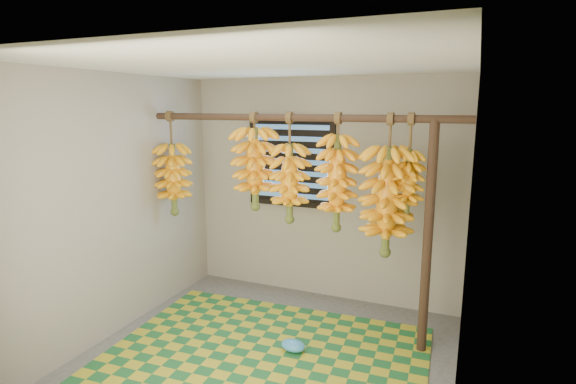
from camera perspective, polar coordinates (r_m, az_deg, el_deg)
The scene contains 16 objects.
floor at distance 4.02m, azimuth -3.25°, elevation -20.80°, with size 3.00×3.00×0.01m, color #4D4D4D.
ceiling at distance 3.43m, azimuth -3.70°, elevation 15.90°, with size 3.00×3.00×0.01m, color silver.
wall_back at distance 4.90m, azimuth 4.32°, elevation 0.23°, with size 3.00×0.01×2.40m, color gray.
wall_left at distance 4.40m, azimuth -21.36°, elevation -1.74°, with size 0.01×3.00×2.40m, color gray.
wall_right at distance 3.19m, azimuth 21.73°, elevation -6.36°, with size 0.01×3.00×2.40m, color gray.
window at distance 4.94m, azimuth 0.41°, elevation 3.88°, with size 1.00×0.04×1.00m.
hanging_pole at distance 4.06m, azimuth 0.83°, elevation 9.42°, with size 0.06×0.06×3.00m, color #3A261B.
support_post at distance 3.93m, azimuth 17.31°, elevation -5.91°, with size 0.08×0.08×2.00m, color #3A261B.
woven_mat at distance 4.02m, azimuth -3.46°, elevation -20.64°, with size 2.66×2.13×0.01m, color #1A5A2B.
plastic_bag at distance 4.12m, azimuth 0.66°, elevation -18.92°, with size 0.23×0.16×0.09m, color #3688CA.
banana_bunch_a at distance 4.79m, azimuth -14.36°, elevation 1.61°, with size 0.35×0.35×1.06m.
banana_bunch_b at distance 4.26m, azimuth -4.23°, elevation 2.96°, with size 0.41×0.41×0.92m.
banana_bunch_c at distance 4.13m, azimuth 0.21°, elevation 1.13°, with size 0.36×0.36×1.01m.
banana_bunch_d at distance 3.98m, azimuth 6.23°, elevation 1.15°, with size 0.34×0.34×1.04m.
banana_bunch_e at distance 3.90m, azimuth 12.48°, elevation -1.23°, with size 0.45×0.45×1.22m.
banana_bunch_f at distance 3.85m, azimuth 15.00°, elevation 1.00°, with size 0.27×0.27×0.87m.
Camera 1 is at (1.51, -3.06, 2.11)m, focal length 28.00 mm.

